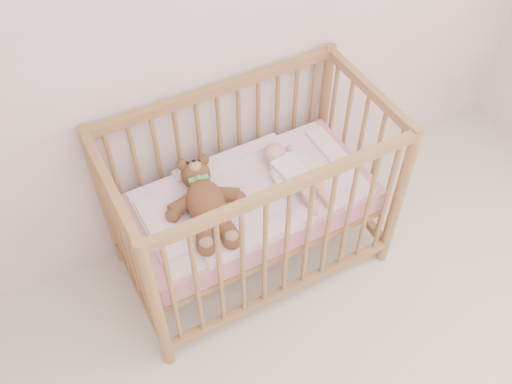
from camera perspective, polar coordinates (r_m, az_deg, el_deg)
wall_back at (r=2.60m, az=-4.20°, el=17.68°), size 4.00×0.02×2.70m
crib at (r=2.87m, az=-0.47°, el=-0.90°), size 1.36×0.76×1.00m
mattress at (r=2.89m, az=-0.47°, el=-1.09°), size 1.22×0.62×0.13m
blanket at (r=2.83m, az=-0.48°, el=-0.12°), size 1.10×0.58×0.06m
baby at (r=2.83m, az=3.57°, el=2.17°), size 0.29×0.53×0.12m
teddy_bear at (r=2.69m, az=-5.02°, el=-1.14°), size 0.50×0.64×0.16m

